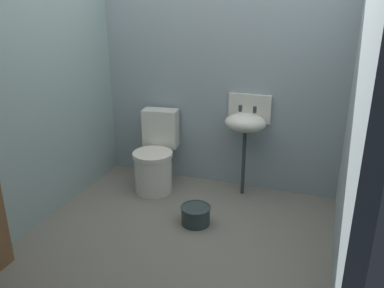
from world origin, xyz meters
TOP-DOWN VIEW (x-y plane):
  - ground_plane at (0.00, 0.00)m, footprint 2.85×2.48m
  - wall_back at (0.00, 1.09)m, footprint 2.85×0.10m
  - wall_left at (-1.28, 0.10)m, footprint 0.10×2.28m
  - wall_right at (1.28, 0.10)m, footprint 0.10×2.28m
  - toilet_near_wall at (-0.55, 0.69)m, footprint 0.45×0.63m
  - sink at (0.33, 0.87)m, footprint 0.42×0.35m
  - bucket at (0.07, 0.15)m, footprint 0.27×0.27m

SIDE VIEW (x-z plane):
  - ground_plane at x=0.00m, z-range -0.08..0.00m
  - bucket at x=0.07m, z-range 0.00..0.17m
  - toilet_near_wall at x=-0.55m, z-range -0.07..0.71m
  - sink at x=0.33m, z-range 0.26..1.25m
  - wall_back at x=0.00m, z-range 0.00..2.29m
  - wall_left at x=-1.28m, z-range 0.00..2.29m
  - wall_right at x=1.28m, z-range 0.00..2.29m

